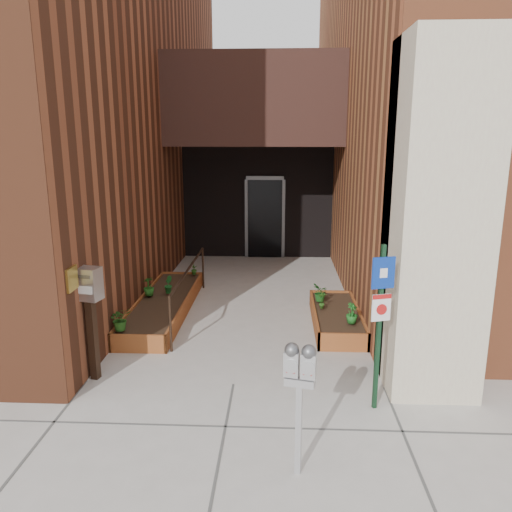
# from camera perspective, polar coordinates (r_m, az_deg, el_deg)

# --- Properties ---
(ground) EXTENTS (80.00, 80.00, 0.00)m
(ground) POSITION_cam_1_polar(r_m,az_deg,el_deg) (6.89, -2.60, -14.45)
(ground) COLOR #9E9991
(ground) RESTS_ON ground
(architecture) EXTENTS (20.00, 14.60, 10.00)m
(architecture) POSITION_cam_1_polar(r_m,az_deg,el_deg) (13.09, -0.74, 21.25)
(architecture) COLOR brown
(architecture) RESTS_ON ground
(planter_left) EXTENTS (0.90, 3.60, 0.30)m
(planter_left) POSITION_cam_1_polar(r_m,az_deg,el_deg) (9.53, -10.47, -5.65)
(planter_left) COLOR brown
(planter_left) RESTS_ON ground
(planter_right) EXTENTS (0.80, 2.20, 0.30)m
(planter_right) POSITION_cam_1_polar(r_m,az_deg,el_deg) (8.87, 9.14, -7.06)
(planter_right) COLOR brown
(planter_right) RESTS_ON ground
(handrail) EXTENTS (0.04, 3.34, 0.90)m
(handrail) POSITION_cam_1_polar(r_m,az_deg,el_deg) (9.20, -7.67, -2.24)
(handrail) COLOR black
(handrail) RESTS_ON ground
(parking_meter) EXTENTS (0.32, 0.17, 1.36)m
(parking_meter) POSITION_cam_1_polar(r_m,az_deg,el_deg) (4.83, 5.03, -13.33)
(parking_meter) COLOR #AFAFB2
(parking_meter) RESTS_ON ground
(sign_post) EXTENTS (0.27, 0.10, 2.04)m
(sign_post) POSITION_cam_1_polar(r_m,az_deg,el_deg) (6.01, 14.03, -6.09)
(sign_post) COLOR #12311B
(sign_post) RESTS_ON ground
(payment_dropbox) EXTENTS (0.36, 0.30, 1.57)m
(payment_dropbox) POSITION_cam_1_polar(r_m,az_deg,el_deg) (6.95, -18.48, -4.75)
(payment_dropbox) COLOR black
(payment_dropbox) RESTS_ON ground
(shrub_left_a) EXTENTS (0.45, 0.45, 0.36)m
(shrub_left_a) POSITION_cam_1_polar(r_m,az_deg,el_deg) (8.04, -15.24, -6.95)
(shrub_left_a) COLOR #235518
(shrub_left_a) RESTS_ON planter_left
(shrub_left_b) EXTENTS (0.22, 0.22, 0.33)m
(shrub_left_b) POSITION_cam_1_polar(r_m,az_deg,el_deg) (9.69, -10.01, -3.24)
(shrub_left_b) COLOR #17531C
(shrub_left_b) RESTS_ON planter_left
(shrub_left_c) EXTENTS (0.29, 0.29, 0.36)m
(shrub_left_c) POSITION_cam_1_polar(r_m,az_deg,el_deg) (9.60, -12.16, -3.40)
(shrub_left_c) COLOR #215F1B
(shrub_left_c) RESTS_ON planter_left
(shrub_left_d) EXTENTS (0.22, 0.22, 0.38)m
(shrub_left_d) POSITION_cam_1_polar(r_m,az_deg,el_deg) (10.87, -7.12, -1.16)
(shrub_left_d) COLOR #265518
(shrub_left_d) RESTS_ON planter_left
(shrub_right_a) EXTENTS (0.26, 0.26, 0.33)m
(shrub_right_a) POSITION_cam_1_polar(r_m,az_deg,el_deg) (8.19, 10.91, -6.44)
(shrub_right_a) COLOR #1C621E
(shrub_right_a) RESTS_ON planter_right
(shrub_right_b) EXTENTS (0.17, 0.17, 0.30)m
(shrub_right_b) POSITION_cam_1_polar(r_m,az_deg,el_deg) (8.78, 7.57, -5.02)
(shrub_right_b) COLOR #2B5F1B
(shrub_right_b) RESTS_ON planter_right
(shrub_right_c) EXTENTS (0.30, 0.30, 0.33)m
(shrub_right_c) POSITION_cam_1_polar(r_m,az_deg,el_deg) (9.14, 7.37, -4.17)
(shrub_right_c) COLOR #164F17
(shrub_right_c) RESTS_ON planter_right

